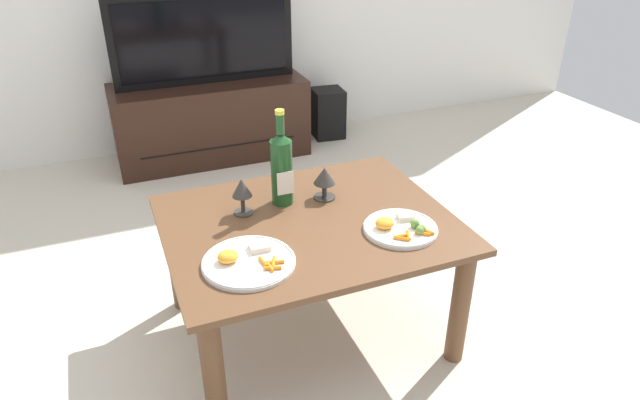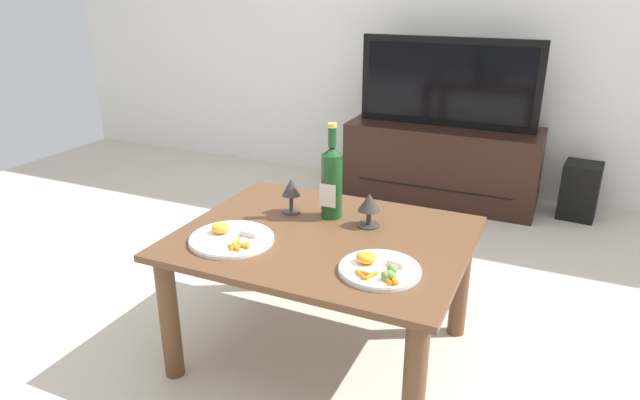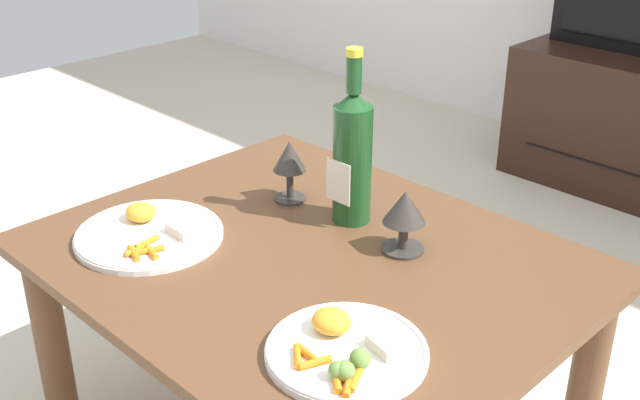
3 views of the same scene
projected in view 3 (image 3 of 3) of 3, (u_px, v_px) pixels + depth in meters
dining_table at (308, 293)px, 1.58m from camera, size 1.03×0.83×0.51m
wine_bottle at (352, 153)px, 1.60m from camera, size 0.08×0.08×0.37m
goblet_left at (290, 160)px, 1.71m from camera, size 0.07×0.07×0.14m
goblet_right at (405, 211)px, 1.51m from camera, size 0.09×0.09×0.13m
dinner_plate_left at (150, 233)px, 1.59m from camera, size 0.30×0.30×0.05m
dinner_plate_right at (346, 349)px, 1.24m from camera, size 0.26×0.26×0.05m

